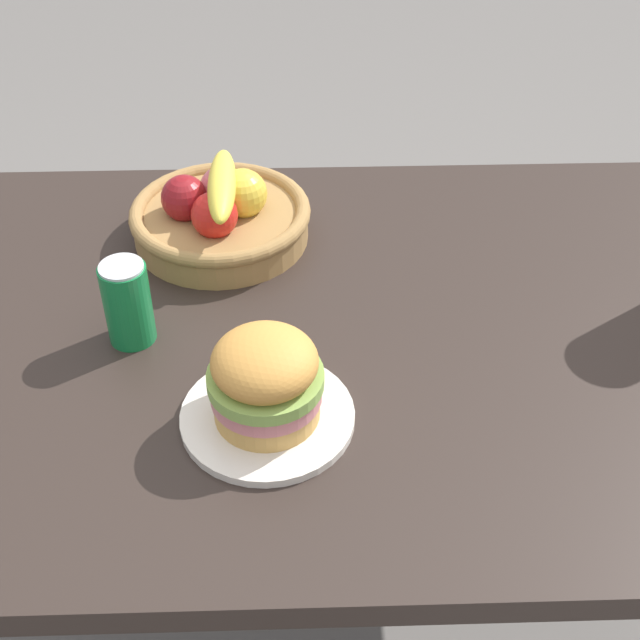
{
  "coord_description": "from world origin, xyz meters",
  "views": [
    {
      "loc": [
        -0.08,
        -0.96,
        1.58
      ],
      "look_at": [
        -0.05,
        -0.05,
        0.81
      ],
      "focal_mm": 49.6,
      "sensor_mm": 36.0,
      "label": 1
    }
  ],
  "objects_px": {
    "soda_can": "(127,303)",
    "fruit_basket": "(220,214)",
    "plate": "(268,417)",
    "sandwich": "(265,379)"
  },
  "relations": [
    {
      "from": "plate",
      "to": "soda_can",
      "type": "relative_size",
      "value": 1.77
    },
    {
      "from": "plate",
      "to": "fruit_basket",
      "type": "bearing_deg",
      "value": 101.11
    },
    {
      "from": "soda_can",
      "to": "fruit_basket",
      "type": "xyz_separation_m",
      "value": [
        0.11,
        0.24,
        -0.02
      ]
    },
    {
      "from": "plate",
      "to": "sandwich",
      "type": "distance_m",
      "value": 0.07
    },
    {
      "from": "sandwich",
      "to": "soda_can",
      "type": "relative_size",
      "value": 1.15
    },
    {
      "from": "plate",
      "to": "fruit_basket",
      "type": "distance_m",
      "value": 0.42
    },
    {
      "from": "plate",
      "to": "fruit_basket",
      "type": "height_order",
      "value": "fruit_basket"
    },
    {
      "from": "plate",
      "to": "fruit_basket",
      "type": "relative_size",
      "value": 0.77
    },
    {
      "from": "sandwich",
      "to": "plate",
      "type": "bearing_deg",
      "value": -90.0
    },
    {
      "from": "plate",
      "to": "fruit_basket",
      "type": "xyz_separation_m",
      "value": [
        -0.08,
        0.41,
        0.04
      ]
    }
  ]
}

